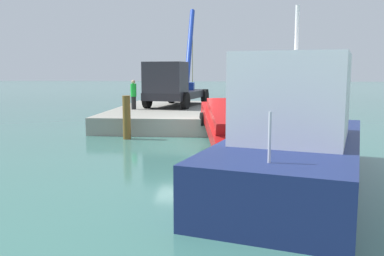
{
  "coord_description": "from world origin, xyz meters",
  "views": [
    {
      "loc": [
        18.52,
        2.05,
        3.15
      ],
      "look_at": [
        -0.43,
        0.31,
        0.52
      ],
      "focal_mm": 39.33,
      "sensor_mm": 36.0,
      "label": 1
    }
  ],
  "objects_px": {
    "crane_truck": "(174,84)",
    "moored_yacht": "(301,149)",
    "dock_worker": "(134,94)",
    "salvaged_car": "(229,126)"
  },
  "relations": [
    {
      "from": "crane_truck",
      "to": "moored_yacht",
      "type": "bearing_deg",
      "value": 23.15
    },
    {
      "from": "dock_worker",
      "to": "moored_yacht",
      "type": "xyz_separation_m",
      "value": [
        11.32,
        7.81,
        -0.98
      ]
    },
    {
      "from": "dock_worker",
      "to": "salvaged_car",
      "type": "bearing_deg",
      "value": 43.51
    },
    {
      "from": "crane_truck",
      "to": "salvaged_car",
      "type": "bearing_deg",
      "value": 23.8
    },
    {
      "from": "salvaged_car",
      "to": "moored_yacht",
      "type": "xyz_separation_m",
      "value": [
        5.42,
        2.21,
        0.02
      ]
    },
    {
      "from": "dock_worker",
      "to": "moored_yacht",
      "type": "bearing_deg",
      "value": 34.61
    },
    {
      "from": "crane_truck",
      "to": "moored_yacht",
      "type": "xyz_separation_m",
      "value": [
        13.34,
        5.7,
        -1.52
      ]
    },
    {
      "from": "crane_truck",
      "to": "salvaged_car",
      "type": "xyz_separation_m",
      "value": [
        7.91,
        3.49,
        -1.54
      ]
    },
    {
      "from": "crane_truck",
      "to": "moored_yacht",
      "type": "height_order",
      "value": "crane_truck"
    },
    {
      "from": "crane_truck",
      "to": "dock_worker",
      "type": "relative_size",
      "value": 5.94
    }
  ]
}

